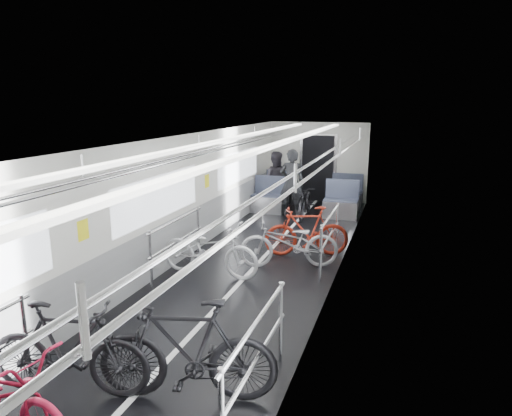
{
  "coord_description": "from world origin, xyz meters",
  "views": [
    {
      "loc": [
        2.53,
        -6.81,
        3.02
      ],
      "look_at": [
        0.0,
        0.89,
        1.11
      ],
      "focal_mm": 32.0,
      "sensor_mm": 36.0,
      "label": 1
    }
  ],
  "objects_px": {
    "bike_right_far": "(307,231)",
    "person_seated": "(275,180)",
    "bike_right_mid": "(289,243)",
    "bike_aisle": "(306,201)",
    "bike_left_mid": "(69,349)",
    "person_standing": "(292,183)",
    "bike_right_near": "(187,350)",
    "bike_left_far": "(210,249)"
  },
  "relations": [
    {
      "from": "bike_right_far",
      "to": "person_seated",
      "type": "height_order",
      "value": "person_seated"
    },
    {
      "from": "bike_right_mid",
      "to": "bike_aisle",
      "type": "xyz_separation_m",
      "value": [
        -0.51,
        3.81,
        -0.04
      ]
    },
    {
      "from": "bike_left_mid",
      "to": "person_standing",
      "type": "height_order",
      "value": "person_standing"
    },
    {
      "from": "bike_left_mid",
      "to": "bike_right_far",
      "type": "xyz_separation_m",
      "value": [
        1.41,
        5.13,
        -0.02
      ]
    },
    {
      "from": "bike_left_mid",
      "to": "bike_right_mid",
      "type": "relative_size",
      "value": 0.95
    },
    {
      "from": "bike_right_near",
      "to": "bike_left_mid",
      "type": "bearing_deg",
      "value": -89.59
    },
    {
      "from": "bike_left_far",
      "to": "bike_right_near",
      "type": "distance_m",
      "value": 3.46
    },
    {
      "from": "bike_left_mid",
      "to": "bike_left_far",
      "type": "bearing_deg",
      "value": -11.77
    },
    {
      "from": "bike_right_mid",
      "to": "person_seated",
      "type": "bearing_deg",
      "value": 179.18
    },
    {
      "from": "bike_left_mid",
      "to": "bike_aisle",
      "type": "height_order",
      "value": "bike_left_mid"
    },
    {
      "from": "bike_right_far",
      "to": "bike_left_mid",
      "type": "bearing_deg",
      "value": -35.19
    },
    {
      "from": "bike_left_mid",
      "to": "person_seated",
      "type": "relative_size",
      "value": 1.05
    },
    {
      "from": "bike_right_mid",
      "to": "person_standing",
      "type": "bearing_deg",
      "value": 173.33
    },
    {
      "from": "bike_right_near",
      "to": "person_standing",
      "type": "height_order",
      "value": "person_standing"
    },
    {
      "from": "bike_right_mid",
      "to": "bike_right_near",
      "type": "bearing_deg",
      "value": -20.56
    },
    {
      "from": "bike_left_mid",
      "to": "bike_right_near",
      "type": "xyz_separation_m",
      "value": [
        1.2,
        0.31,
        0.04
      ]
    },
    {
      "from": "bike_right_mid",
      "to": "bike_right_far",
      "type": "bearing_deg",
      "value": 147.36
    },
    {
      "from": "bike_left_far",
      "to": "person_standing",
      "type": "height_order",
      "value": "person_standing"
    },
    {
      "from": "bike_right_mid",
      "to": "bike_right_far",
      "type": "xyz_separation_m",
      "value": [
        0.17,
        0.75,
        0.02
      ]
    },
    {
      "from": "bike_left_mid",
      "to": "bike_right_far",
      "type": "distance_m",
      "value": 5.32
    },
    {
      "from": "bike_right_mid",
      "to": "person_seated",
      "type": "height_order",
      "value": "person_seated"
    },
    {
      "from": "bike_right_near",
      "to": "bike_aisle",
      "type": "height_order",
      "value": "bike_right_near"
    },
    {
      "from": "bike_left_far",
      "to": "bike_aisle",
      "type": "height_order",
      "value": "bike_left_far"
    },
    {
      "from": "bike_left_mid",
      "to": "bike_right_far",
      "type": "bearing_deg",
      "value": -26.99
    },
    {
      "from": "bike_left_mid",
      "to": "person_seated",
      "type": "height_order",
      "value": "person_seated"
    },
    {
      "from": "bike_right_mid",
      "to": "person_standing",
      "type": "height_order",
      "value": "person_standing"
    },
    {
      "from": "bike_left_mid",
      "to": "person_standing",
      "type": "xyz_separation_m",
      "value": [
        0.35,
        8.18,
        0.38
      ]
    },
    {
      "from": "person_standing",
      "to": "person_seated",
      "type": "xyz_separation_m",
      "value": [
        -0.65,
        0.67,
        -0.08
      ]
    },
    {
      "from": "bike_right_near",
      "to": "bike_right_far",
      "type": "distance_m",
      "value": 4.82
    },
    {
      "from": "bike_right_mid",
      "to": "person_standing",
      "type": "xyz_separation_m",
      "value": [
        -0.89,
        3.81,
        0.42
      ]
    },
    {
      "from": "bike_right_near",
      "to": "person_standing",
      "type": "relative_size",
      "value": 1.03
    },
    {
      "from": "bike_right_near",
      "to": "person_seated",
      "type": "height_order",
      "value": "person_seated"
    },
    {
      "from": "bike_aisle",
      "to": "person_standing",
      "type": "distance_m",
      "value": 0.6
    },
    {
      "from": "bike_left_mid",
      "to": "bike_right_mid",
      "type": "xyz_separation_m",
      "value": [
        1.24,
        4.38,
        -0.04
      ]
    },
    {
      "from": "bike_left_far",
      "to": "bike_right_mid",
      "type": "relative_size",
      "value": 1.0
    },
    {
      "from": "bike_aisle",
      "to": "person_seated",
      "type": "relative_size",
      "value": 1.01
    },
    {
      "from": "bike_left_mid",
      "to": "person_standing",
      "type": "relative_size",
      "value": 0.96
    },
    {
      "from": "bike_right_far",
      "to": "bike_right_near",
      "type": "bearing_deg",
      "value": -22.37
    },
    {
      "from": "person_seated",
      "to": "bike_left_mid",
      "type": "bearing_deg",
      "value": 81.52
    },
    {
      "from": "bike_right_far",
      "to": "person_seated",
      "type": "bearing_deg",
      "value": -175.03
    },
    {
      "from": "bike_aisle",
      "to": "person_seated",
      "type": "bearing_deg",
      "value": 144.65
    },
    {
      "from": "bike_left_far",
      "to": "bike_right_mid",
      "type": "height_order",
      "value": "bike_left_far"
    }
  ]
}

